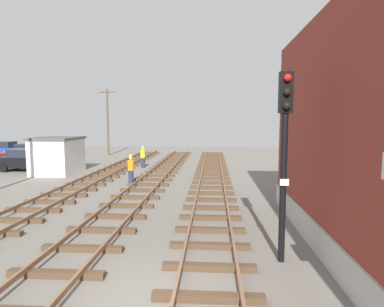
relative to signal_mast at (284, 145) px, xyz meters
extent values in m
plane|color=slate|center=(-3.33, -2.16, -3.31)|extent=(85.11, 85.11, 0.00)
cube|color=#4C3826|center=(-2.03, -2.16, -3.22)|extent=(2.50, 0.24, 0.18)
cube|color=#4C3826|center=(-2.03, -0.70, -3.22)|extent=(2.50, 0.24, 0.18)
cube|color=#4C3826|center=(-2.03, 0.75, -3.22)|extent=(2.50, 0.24, 0.18)
cube|color=#4C3826|center=(-2.03, 2.21, -3.22)|extent=(2.50, 0.24, 0.18)
cube|color=#4C3826|center=(-2.03, 3.66, -3.22)|extent=(2.50, 0.24, 0.18)
cube|color=#4C3826|center=(-2.03, 5.12, -3.22)|extent=(2.50, 0.24, 0.18)
cube|color=#4C3826|center=(-2.03, 6.57, -3.22)|extent=(2.50, 0.24, 0.18)
cube|color=#4C3826|center=(-2.03, 8.03, -3.22)|extent=(2.50, 0.24, 0.18)
cube|color=#4C3826|center=(-2.03, 9.48, -3.22)|extent=(2.50, 0.24, 0.18)
cube|color=#4C3826|center=(-2.03, 10.94, -3.22)|extent=(2.50, 0.24, 0.18)
cube|color=#4C3826|center=(-2.03, 12.39, -3.22)|extent=(2.50, 0.24, 0.18)
cube|color=#4C3826|center=(-2.03, 13.85, -3.22)|extent=(2.50, 0.24, 0.18)
cube|color=#4C3826|center=(-2.03, 15.30, -3.22)|extent=(2.50, 0.24, 0.18)
cube|color=#4C3826|center=(-2.03, 16.76, -3.22)|extent=(2.50, 0.24, 0.18)
cube|color=#4C3826|center=(-2.03, 18.21, -3.22)|extent=(2.50, 0.24, 0.18)
cube|color=#4C3826|center=(-2.03, 19.67, -3.22)|extent=(2.50, 0.24, 0.18)
cube|color=#4C3826|center=(-2.03, 21.12, -3.22)|extent=(2.50, 0.24, 0.18)
cube|color=#4C3826|center=(-2.03, 22.58, -3.22)|extent=(2.50, 0.24, 0.18)
cube|color=#4C3826|center=(-2.03, 24.03, -3.22)|extent=(2.50, 0.24, 0.18)
cube|color=#4C3826|center=(-2.03, 25.49, -3.22)|extent=(2.50, 0.24, 0.18)
cube|color=#4C3826|center=(-2.03, 26.94, -3.22)|extent=(2.50, 0.24, 0.18)
cube|color=#4C3826|center=(-2.03, 28.40, -3.22)|extent=(2.50, 0.24, 0.18)
cube|color=#4C3826|center=(-2.03, 29.85, -3.22)|extent=(2.50, 0.24, 0.18)
cube|color=brown|center=(-2.75, -2.16, -3.06)|extent=(0.08, 65.47, 0.14)
cube|color=brown|center=(-1.31, -2.16, -3.06)|extent=(0.08, 65.47, 0.14)
cube|color=#4C3826|center=(-5.89, -1.34, -3.22)|extent=(2.50, 0.24, 0.18)
cube|color=#4C3826|center=(-5.89, 0.30, -3.22)|extent=(2.50, 0.24, 0.18)
cube|color=#4C3826|center=(-5.89, 1.94, -3.22)|extent=(2.50, 0.24, 0.18)
cube|color=#4C3826|center=(-5.89, 3.57, -3.22)|extent=(2.50, 0.24, 0.18)
cube|color=#4C3826|center=(-5.89, 5.21, -3.22)|extent=(2.50, 0.24, 0.18)
cube|color=#4C3826|center=(-5.89, 6.85, -3.22)|extent=(2.50, 0.24, 0.18)
cube|color=#4C3826|center=(-5.89, 8.48, -3.22)|extent=(2.50, 0.24, 0.18)
cube|color=#4C3826|center=(-5.89, 10.12, -3.22)|extent=(2.50, 0.24, 0.18)
cube|color=#4C3826|center=(-5.89, 11.76, -3.22)|extent=(2.50, 0.24, 0.18)
cube|color=#4C3826|center=(-5.89, 13.39, -3.22)|extent=(2.50, 0.24, 0.18)
cube|color=#4C3826|center=(-5.89, 15.03, -3.22)|extent=(2.50, 0.24, 0.18)
cube|color=#4C3826|center=(-5.89, 16.67, -3.22)|extent=(2.50, 0.24, 0.18)
cube|color=#4C3826|center=(-5.89, 18.30, -3.22)|extent=(2.50, 0.24, 0.18)
cube|color=#4C3826|center=(-5.89, 19.94, -3.22)|extent=(2.50, 0.24, 0.18)
cube|color=#4C3826|center=(-5.89, 21.58, -3.22)|extent=(2.50, 0.24, 0.18)
cube|color=#4C3826|center=(-5.89, 23.21, -3.22)|extent=(2.50, 0.24, 0.18)
cube|color=#4C3826|center=(-5.89, 24.85, -3.22)|extent=(2.50, 0.24, 0.18)
cube|color=#4C3826|center=(-5.89, 26.49, -3.22)|extent=(2.50, 0.24, 0.18)
cube|color=#4C3826|center=(-5.89, 28.12, -3.22)|extent=(2.50, 0.24, 0.18)
cube|color=#4C3826|center=(-5.89, 29.76, -3.22)|extent=(2.50, 0.24, 0.18)
cube|color=brown|center=(-6.61, -2.16, -3.06)|extent=(0.08, 65.47, 0.14)
cube|color=brown|center=(-5.17, -2.16, -3.06)|extent=(0.08, 65.47, 0.14)
cube|color=#4C3826|center=(-9.76, 2.83, -3.22)|extent=(2.50, 0.24, 0.18)
cube|color=#4C3826|center=(-9.76, 4.25, -3.22)|extent=(2.50, 0.24, 0.18)
cube|color=#4C3826|center=(-9.76, 5.67, -3.22)|extent=(2.50, 0.24, 0.18)
cube|color=#4C3826|center=(-9.76, 7.10, -3.22)|extent=(2.50, 0.24, 0.18)
cube|color=#4C3826|center=(-9.76, 8.52, -3.22)|extent=(2.50, 0.24, 0.18)
cube|color=#4C3826|center=(-9.76, 9.94, -3.22)|extent=(2.50, 0.24, 0.18)
cube|color=#4C3826|center=(-9.76, 11.36, -3.22)|extent=(2.50, 0.24, 0.18)
cube|color=#4C3826|center=(-9.76, 12.79, -3.22)|extent=(2.50, 0.24, 0.18)
cube|color=#4C3826|center=(-9.76, 14.21, -3.22)|extent=(2.50, 0.24, 0.18)
cube|color=#4C3826|center=(-9.76, 15.63, -3.22)|extent=(2.50, 0.24, 0.18)
cube|color=#4C3826|center=(-9.76, 17.06, -3.22)|extent=(2.50, 0.24, 0.18)
cube|color=#4C3826|center=(-9.76, 18.48, -3.22)|extent=(2.50, 0.24, 0.18)
cube|color=#4C3826|center=(-9.76, 19.90, -3.22)|extent=(2.50, 0.24, 0.18)
cube|color=#4C3826|center=(-9.76, 21.33, -3.22)|extent=(2.50, 0.24, 0.18)
cube|color=#4C3826|center=(-9.76, 22.75, -3.22)|extent=(2.50, 0.24, 0.18)
cube|color=#4C3826|center=(-9.76, 24.17, -3.22)|extent=(2.50, 0.24, 0.18)
cube|color=#4C3826|center=(-9.76, 25.60, -3.22)|extent=(2.50, 0.24, 0.18)
cube|color=#4C3826|center=(-9.76, 27.02, -3.22)|extent=(2.50, 0.24, 0.18)
cube|color=#4C3826|center=(-9.76, 28.44, -3.22)|extent=(2.50, 0.24, 0.18)
cube|color=#4C3826|center=(-9.76, 29.87, -3.22)|extent=(2.50, 0.24, 0.18)
cylinder|color=black|center=(0.00, 0.02, -1.23)|extent=(0.18, 0.18, 4.17)
cube|color=black|center=(0.00, 0.02, 1.41)|extent=(0.36, 0.24, 1.10)
sphere|color=red|center=(0.00, -0.16, 1.77)|extent=(0.20, 0.20, 0.20)
sphere|color=black|center=(0.00, -0.16, 1.41)|extent=(0.20, 0.20, 0.20)
sphere|color=black|center=(0.00, -0.16, 1.04)|extent=(0.20, 0.20, 0.20)
cube|color=white|center=(0.00, -0.12, -1.02)|extent=(0.24, 0.03, 0.18)
cube|color=#B2B2AD|center=(1.17, -1.45, -2.86)|extent=(0.08, 16.08, 0.90)
cube|color=silver|center=(-13.70, 14.40, -2.01)|extent=(2.80, 3.60, 2.60)
cube|color=#4C4C51|center=(-13.70, 14.40, -0.63)|extent=(3.00, 3.80, 0.16)
cube|color=brown|center=(-15.12, 14.40, -2.31)|extent=(0.06, 0.90, 2.00)
cube|color=black|center=(-16.90, 15.51, -2.59)|extent=(4.20, 1.80, 0.80)
cube|color=#1E232D|center=(-16.90, 15.51, -1.87)|extent=(2.31, 1.66, 0.64)
cylinder|color=black|center=(-15.60, 16.41, -2.99)|extent=(0.64, 0.24, 0.64)
cylinder|color=black|center=(-15.60, 14.61, -2.99)|extent=(0.64, 0.24, 0.64)
cylinder|color=black|center=(-18.20, 16.41, -2.99)|extent=(0.64, 0.24, 0.64)
cylinder|color=black|center=(-18.20, 14.61, -2.99)|extent=(0.64, 0.24, 0.64)
cube|color=#B7B7BC|center=(-19.87, 21.17, -2.59)|extent=(4.20, 1.80, 0.80)
cube|color=#1E232D|center=(-19.87, 21.17, -1.87)|extent=(2.31, 1.66, 0.64)
cylinder|color=black|center=(-18.57, 22.07, -2.99)|extent=(0.64, 0.24, 0.64)
cylinder|color=black|center=(-18.57, 20.27, -2.99)|extent=(0.64, 0.24, 0.64)
cylinder|color=black|center=(-21.17, 22.07, -2.99)|extent=(0.64, 0.24, 0.64)
cylinder|color=black|center=(-21.17, 20.27, -2.99)|extent=(0.64, 0.24, 0.64)
cylinder|color=black|center=(-21.26, 18.87, -2.99)|extent=(0.64, 0.24, 0.64)
cube|color=#23389E|center=(-24.86, 24.30, -2.59)|extent=(4.20, 1.80, 0.80)
cube|color=#1E232D|center=(-24.86, 24.30, -1.87)|extent=(2.31, 1.66, 0.64)
cylinder|color=black|center=(-23.56, 25.20, -2.99)|extent=(0.64, 0.24, 0.64)
cylinder|color=black|center=(-23.56, 23.40, -2.99)|extent=(0.64, 0.24, 0.64)
cylinder|color=brown|center=(-14.13, 27.35, 0.52)|extent=(0.24, 0.24, 7.66)
cube|color=#4C3D2D|center=(-14.13, 27.35, 3.95)|extent=(1.80, 0.12, 0.12)
cylinder|color=#262D4C|center=(-7.92, 17.72, -2.89)|extent=(0.32, 0.32, 0.85)
cylinder|color=yellow|center=(-7.92, 17.72, -2.14)|extent=(0.40, 0.40, 0.65)
sphere|color=tan|center=(-7.92, 17.72, -1.69)|extent=(0.24, 0.24, 0.24)
sphere|color=yellow|center=(-7.92, 17.72, -1.55)|extent=(0.22, 0.22, 0.22)
cylinder|color=#262D4C|center=(-7.14, 10.82, -2.89)|extent=(0.32, 0.32, 0.85)
cylinder|color=orange|center=(-7.14, 10.82, -2.14)|extent=(0.40, 0.40, 0.65)
sphere|color=tan|center=(-7.14, 10.82, -1.69)|extent=(0.24, 0.24, 0.24)
sphere|color=yellow|center=(-7.14, 10.82, -1.55)|extent=(0.22, 0.22, 0.22)
camera|label=1|loc=(-1.94, -8.79, 0.63)|focal=29.75mm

